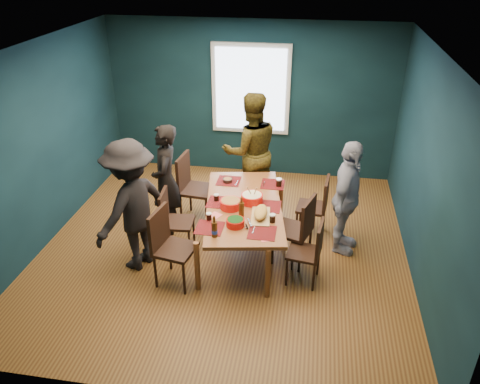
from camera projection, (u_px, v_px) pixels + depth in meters
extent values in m
cube|color=olive|center=(225.00, 246.00, 6.60)|extent=(5.00, 5.00, 0.01)
cube|color=silver|center=(221.00, 51.00, 5.31)|extent=(5.00, 5.00, 0.01)
cube|color=#102E38|center=(42.00, 146.00, 6.31)|extent=(0.01, 5.00, 2.70)
cube|color=#102E38|center=(427.00, 173.00, 5.60)|extent=(0.01, 5.00, 2.70)
cube|color=#102E38|center=(251.00, 100.00, 8.12)|extent=(5.00, 0.01, 2.70)
cube|color=#102E38|center=(163.00, 285.00, 3.79)|extent=(5.00, 0.01, 2.70)
cube|color=silver|center=(251.00, 89.00, 8.00)|extent=(1.35, 0.06, 1.55)
cube|color=brown|center=(244.00, 206.00, 6.17)|extent=(1.29, 2.08, 0.05)
cylinder|color=brown|center=(197.00, 266.00, 5.63)|extent=(0.07, 0.07, 0.69)
cylinder|color=brown|center=(268.00, 274.00, 5.51)|extent=(0.07, 0.07, 0.69)
cylinder|color=brown|center=(225.00, 196.00, 7.18)|extent=(0.07, 0.07, 0.69)
cylinder|color=brown|center=(281.00, 200.00, 7.06)|extent=(0.07, 0.07, 0.69)
cube|color=black|center=(197.00, 190.00, 7.01)|extent=(0.51, 0.51, 0.04)
cube|color=black|center=(183.00, 171.00, 6.93)|extent=(0.09, 0.47, 0.51)
cylinder|color=black|center=(181.00, 210.00, 7.01)|extent=(0.04, 0.04, 0.48)
cylinder|color=black|center=(206.00, 213.00, 6.92)|extent=(0.04, 0.04, 0.48)
cylinder|color=black|center=(190.00, 197.00, 7.36)|extent=(0.04, 0.04, 0.48)
cylinder|color=black|center=(215.00, 200.00, 7.26)|extent=(0.04, 0.04, 0.48)
cube|color=black|center=(178.00, 223.00, 6.34)|extent=(0.43, 0.43, 0.04)
cube|color=black|center=(164.00, 207.00, 6.24)|extent=(0.07, 0.40, 0.44)
cylinder|color=black|center=(164.00, 243.00, 6.31)|extent=(0.03, 0.03, 0.41)
cylinder|color=black|center=(189.00, 244.00, 6.28)|extent=(0.03, 0.03, 0.41)
cylinder|color=black|center=(170.00, 229.00, 6.61)|extent=(0.03, 0.03, 0.41)
cylinder|color=black|center=(194.00, 230.00, 6.58)|extent=(0.03, 0.03, 0.41)
cube|color=black|center=(175.00, 250.00, 5.70)|extent=(0.53, 0.53, 0.04)
cube|color=black|center=(159.00, 228.00, 5.63)|extent=(0.12, 0.45, 0.49)
cylinder|color=black|center=(155.00, 272.00, 5.72)|extent=(0.03, 0.03, 0.46)
cylinder|color=black|center=(184.00, 279.00, 5.60)|extent=(0.03, 0.03, 0.46)
cylinder|color=black|center=(170.00, 254.00, 6.04)|extent=(0.03, 0.03, 0.46)
cylinder|color=black|center=(197.00, 260.00, 5.92)|extent=(0.03, 0.03, 0.46)
cube|color=black|center=(312.00, 207.00, 6.69)|extent=(0.45, 0.45, 0.04)
cube|color=black|center=(326.00, 194.00, 6.53)|extent=(0.08, 0.41, 0.45)
cylinder|color=black|center=(296.00, 225.00, 6.69)|extent=(0.03, 0.03, 0.42)
cylinder|color=black|center=(321.00, 229.00, 6.61)|extent=(0.03, 0.03, 0.42)
cylinder|color=black|center=(300.00, 213.00, 6.99)|extent=(0.03, 0.03, 0.42)
cylinder|color=black|center=(324.00, 216.00, 6.90)|extent=(0.03, 0.03, 0.42)
cube|color=black|center=(292.00, 230.00, 6.09)|extent=(0.56, 0.56, 0.04)
cube|color=black|center=(308.00, 217.00, 5.88)|extent=(0.18, 0.43, 0.48)
cylinder|color=black|center=(273.00, 249.00, 6.14)|extent=(0.03, 0.03, 0.45)
cylinder|color=black|center=(300.00, 257.00, 5.99)|extent=(0.03, 0.03, 0.45)
cylinder|color=black|center=(284.00, 235.00, 6.44)|extent=(0.03, 0.03, 0.45)
cylinder|color=black|center=(310.00, 243.00, 6.28)|extent=(0.03, 0.03, 0.45)
cube|color=black|center=(304.00, 253.00, 5.75)|extent=(0.44, 0.44, 0.04)
cube|color=black|center=(320.00, 240.00, 5.59)|extent=(0.09, 0.39, 0.43)
cylinder|color=black|center=(287.00, 272.00, 5.76)|extent=(0.03, 0.03, 0.40)
cylinder|color=black|center=(314.00, 278.00, 5.67)|extent=(0.03, 0.03, 0.40)
cylinder|color=black|center=(292.00, 257.00, 6.04)|extent=(0.03, 0.03, 0.40)
cylinder|color=black|center=(318.00, 262.00, 5.95)|extent=(0.03, 0.03, 0.40)
imported|color=black|center=(166.00, 180.00, 6.59)|extent=(0.51, 0.67, 1.64)
imported|color=black|center=(251.00, 151.00, 7.22)|extent=(1.10, 0.99, 1.86)
imported|color=white|center=(346.00, 198.00, 6.17)|extent=(0.62, 1.01, 1.60)
imported|color=black|center=(132.00, 206.00, 5.84)|extent=(1.07, 1.30, 1.76)
cylinder|color=red|center=(231.00, 204.00, 6.06)|extent=(0.28, 0.28, 0.11)
cylinder|color=#4D8630|center=(231.00, 201.00, 6.03)|extent=(0.24, 0.24, 0.02)
cylinder|color=red|center=(252.00, 198.00, 6.18)|extent=(0.29, 0.29, 0.12)
cylinder|color=beige|center=(252.00, 195.00, 6.16)|extent=(0.26, 0.26, 0.02)
cylinder|color=tan|center=(255.00, 192.00, 6.13)|extent=(0.08, 0.16, 0.23)
cylinder|color=tan|center=(250.00, 192.00, 6.14)|extent=(0.07, 0.16, 0.23)
cylinder|color=red|center=(235.00, 223.00, 5.68)|extent=(0.22, 0.22, 0.09)
cylinder|color=#0F3F10|center=(235.00, 220.00, 5.66)|extent=(0.20, 0.20, 0.02)
cube|color=tan|center=(261.00, 216.00, 5.87)|extent=(0.27, 0.48, 0.02)
ellipsoid|color=gold|center=(261.00, 212.00, 5.84)|extent=(0.20, 0.38, 0.11)
cube|color=silver|center=(250.00, 222.00, 5.72)|extent=(0.08, 0.18, 0.00)
cylinder|color=black|center=(247.00, 226.00, 5.64)|extent=(0.05, 0.10, 0.02)
sphere|color=#225313|center=(260.00, 216.00, 5.75)|extent=(0.03, 0.03, 0.03)
sphere|color=#225313|center=(261.00, 212.00, 5.84)|extent=(0.03, 0.03, 0.03)
sphere|color=#225313|center=(262.00, 208.00, 5.93)|extent=(0.03, 0.03, 0.03)
cylinder|color=black|center=(228.00, 180.00, 6.71)|extent=(0.14, 0.14, 0.05)
cylinder|color=#4D8630|center=(228.00, 179.00, 6.70)|extent=(0.11, 0.11, 0.01)
cylinder|color=#41230B|center=(214.00, 229.00, 5.45)|extent=(0.07, 0.07, 0.20)
cylinder|color=#41230B|center=(214.00, 219.00, 5.39)|extent=(0.03, 0.03, 0.08)
cylinder|color=#183CAA|center=(215.00, 232.00, 5.47)|extent=(0.07, 0.07, 0.04)
cylinder|color=#41230B|center=(241.00, 209.00, 5.86)|extent=(0.07, 0.07, 0.19)
cylinder|color=#41230B|center=(241.00, 200.00, 5.80)|extent=(0.03, 0.03, 0.07)
cylinder|color=black|center=(209.00, 217.00, 5.80)|extent=(0.07, 0.07, 0.09)
cylinder|color=silver|center=(209.00, 214.00, 5.78)|extent=(0.07, 0.07, 0.01)
cylinder|color=black|center=(272.00, 218.00, 5.75)|extent=(0.07, 0.07, 0.11)
cylinder|color=silver|center=(273.00, 215.00, 5.73)|extent=(0.08, 0.08, 0.02)
cylinder|color=black|center=(279.00, 183.00, 6.58)|extent=(0.08, 0.08, 0.11)
cylinder|color=silver|center=(279.00, 179.00, 6.56)|extent=(0.08, 0.08, 0.02)
cylinder|color=black|center=(216.00, 198.00, 6.23)|extent=(0.07, 0.07, 0.09)
cylinder|color=silver|center=(216.00, 195.00, 6.21)|extent=(0.07, 0.07, 0.01)
cube|color=#EF6469|center=(272.00, 204.00, 6.16)|extent=(0.15, 0.15, 0.00)
cube|color=#EF6469|center=(215.00, 215.00, 5.91)|extent=(0.18, 0.18, 0.00)
cube|color=#EF6469|center=(266.00, 238.00, 5.46)|extent=(0.18, 0.18, 0.00)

